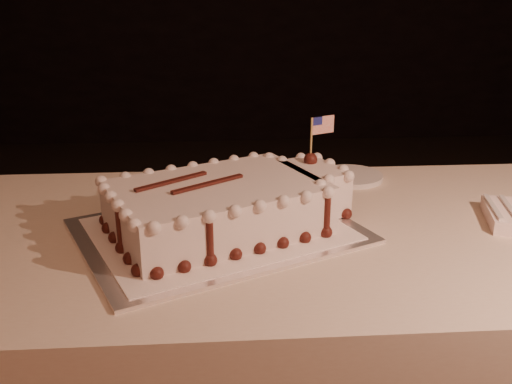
{
  "coord_description": "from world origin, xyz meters",
  "views": [
    {
      "loc": [
        -0.38,
        -0.51,
        1.26
      ],
      "look_at": [
        -0.3,
        0.58,
        0.84
      ],
      "focal_mm": 40.0,
      "sensor_mm": 36.0,
      "label": 1
    }
  ],
  "objects": [
    {
      "name": "banquet_table",
      "position": [
        0.0,
        0.6,
        0.38
      ],
      "size": [
        2.4,
        0.8,
        0.75
      ],
      "primitive_type": "cube",
      "color": "beige",
      "rests_on": "ground"
    },
    {
      "name": "doily",
      "position": [
        -0.38,
        0.58,
        0.76
      ],
      "size": [
        0.61,
        0.55,
        0.0
      ],
      "primitive_type": "cube",
      "rotation": [
        0.0,
        0.0,
        0.43
      ],
      "color": "white",
      "rests_on": "cake_board"
    },
    {
      "name": "cake_board",
      "position": [
        -0.38,
        0.58,
        0.75
      ],
      "size": [
        0.68,
        0.61,
        0.01
      ],
      "primitive_type": "cube",
      "rotation": [
        0.0,
        0.0,
        0.43
      ],
      "color": "white",
      "rests_on": "banquet_table"
    },
    {
      "name": "side_plate",
      "position": [
        -0.03,
        0.9,
        0.76
      ],
      "size": [
        0.17,
        0.17,
        0.01
      ],
      "primitive_type": "cylinder",
      "color": "white",
      "rests_on": "banquet_table"
    },
    {
      "name": "sheet_cake",
      "position": [
        -0.35,
        0.6,
        0.81
      ],
      "size": [
        0.55,
        0.43,
        0.21
      ],
      "color": "silver",
      "rests_on": "doily"
    }
  ]
}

